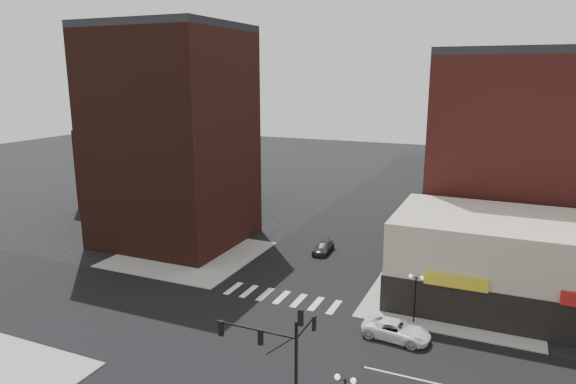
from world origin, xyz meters
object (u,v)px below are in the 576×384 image
at_px(traffic_signal, 283,349).
at_px(street_lamp_ne, 416,286).
at_px(white_suv, 396,330).
at_px(dark_sedan_north, 323,247).

bearing_deg(traffic_signal, street_lamp_ne, 73.25).
bearing_deg(white_suv, traffic_signal, 168.11).
height_order(traffic_signal, dark_sedan_north, traffic_signal).
height_order(white_suv, dark_sedan_north, white_suv).
bearing_deg(dark_sedan_north, street_lamp_ne, -49.27).
xyz_separation_m(traffic_signal, street_lamp_ne, (4.76, 15.83, -1.67)).
xyz_separation_m(street_lamp_ne, dark_sedan_north, (-12.70, 13.25, -2.66)).
bearing_deg(street_lamp_ne, white_suv, -104.61).
xyz_separation_m(traffic_signal, dark_sedan_north, (-7.93, 29.08, -4.33)).
relative_size(traffic_signal, dark_sedan_north, 1.79).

